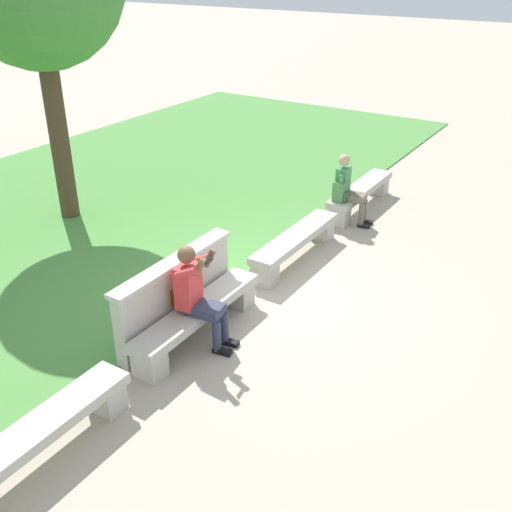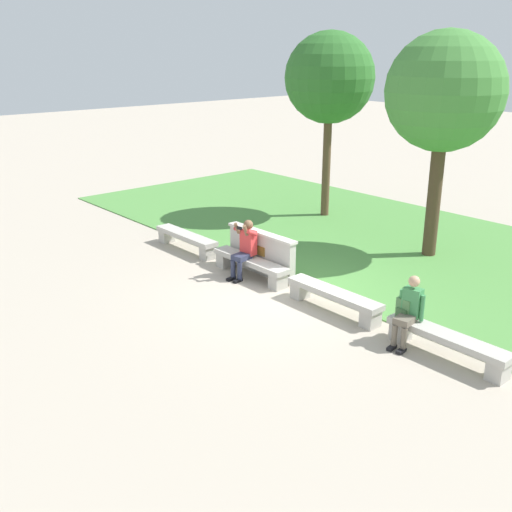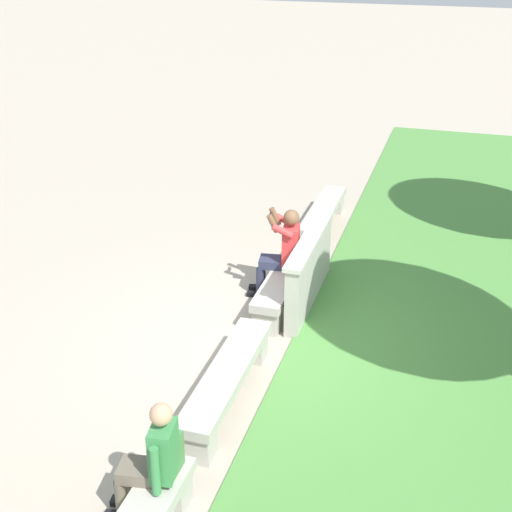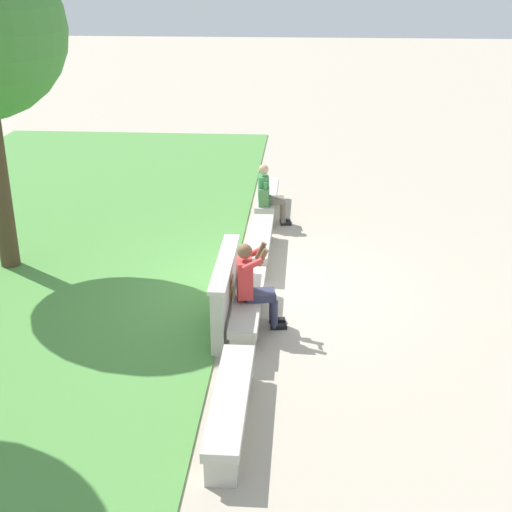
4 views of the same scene
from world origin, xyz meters
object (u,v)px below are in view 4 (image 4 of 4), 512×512
object	(u,v)px
bench_mid	(260,242)
person_distant	(269,193)
bench_main	(231,404)
bench_near	(248,305)
person_photographer	(253,281)
backpack	(264,197)
bench_far	(267,198)

from	to	relation	value
bench_mid	person_distant	bearing A→B (deg)	-2.11
bench_main	bench_near	bearing A→B (deg)	0.00
bench_mid	person_distant	distance (m)	1.82
bench_mid	person_photographer	world-z (taller)	person_photographer
person_distant	backpack	xyz separation A→B (m)	(-0.13, 0.08, -0.05)
person_photographer	person_distant	world-z (taller)	person_photographer
bench_mid	bench_near	bearing A→B (deg)	180.00
bench_main	bench_mid	distance (m)	5.07
bench_far	backpack	distance (m)	0.94
bench_main	bench_far	bearing A→B (deg)	0.00
bench_main	bench_near	distance (m)	2.53
bench_near	bench_far	distance (m)	5.07
person_distant	bench_far	bearing A→B (deg)	4.98
bench_mid	person_distant	world-z (taller)	person_distant
bench_near	person_distant	bearing A→B (deg)	-0.87
person_photographer	person_distant	size ratio (longest dim) A/B	1.05
bench_main	bench_far	distance (m)	7.60
bench_main	bench_mid	bearing A→B (deg)	0.00
person_photographer	person_distant	xyz separation A→B (m)	(4.41, 0.01, -0.06)
bench_near	person_photographer	distance (m)	0.45
bench_near	person_distant	xyz separation A→B (m)	(4.32, -0.07, 0.37)
bench_near	person_photographer	size ratio (longest dim) A/B	1.67
bench_far	person_photographer	world-z (taller)	person_photographer
bench_near	backpack	bearing A→B (deg)	0.17
bench_main	backpack	xyz separation A→B (m)	(6.72, 0.01, 0.32)
backpack	bench_main	bearing A→B (deg)	-179.89
bench_mid	person_photographer	distance (m)	2.66
bench_far	person_distant	bearing A→B (deg)	-175.02
person_distant	bench_mid	bearing A→B (deg)	177.89
bench_near	bench_far	size ratio (longest dim) A/B	1.00
bench_near	bench_main	bearing A→B (deg)	180.00
bench_main	bench_far	world-z (taller)	same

